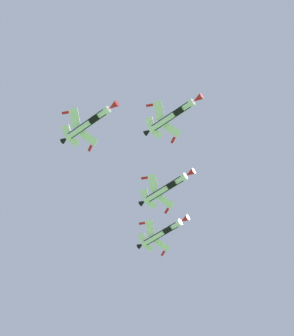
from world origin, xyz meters
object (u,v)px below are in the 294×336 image
Objects in this scene: fighter_jet_left_outer at (162,233)px; fighter_jet_lead at (173,115)px; fighter_jet_left_wing at (166,188)px; fighter_jet_right_wing at (89,123)px.

fighter_jet_lead is at bearing 41.46° from fighter_jet_left_outer.
fighter_jet_left_outer reaches higher than fighter_jet_left_wing.
fighter_jet_left_wing is at bearing -137.77° from fighter_jet_lead.
fighter_jet_lead is 18.54m from fighter_jet_left_wing.
fighter_jet_left_outer is (-13.68, 32.29, 0.07)m from fighter_jet_lead.
fighter_jet_right_wing is at bearing -3.64° from fighter_jet_left_wing.
fighter_jet_left_outer is at bearing -138.54° from fighter_jet_lead.
fighter_jet_left_outer reaches higher than fighter_jet_lead.
fighter_jet_left_wing is 1.00× the size of fighter_jet_left_outer.
fighter_jet_left_wing is (-7.37, 16.76, -2.95)m from fighter_jet_lead.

